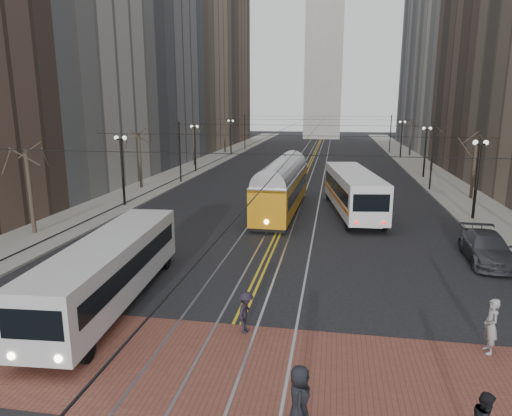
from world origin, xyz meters
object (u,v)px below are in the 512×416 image
at_px(sedan_grey, 350,196).
at_px(pedestrian_d, 246,312).
at_px(rear_bus, 353,193).
at_px(pedestrian_a, 299,399).
at_px(sedan_parked, 487,248).
at_px(pedestrian_b, 491,326).
at_px(streetcar, 282,191).
at_px(transit_bus, 110,272).
at_px(cargo_van, 364,207).

height_order(sedan_grey, pedestrian_d, pedestrian_d).
bearing_deg(rear_bus, pedestrian_a, -103.32).
height_order(rear_bus, sedan_parked, rear_bus).
bearing_deg(pedestrian_d, sedan_parked, -39.20).
xyz_separation_m(pedestrian_a, pedestrian_d, (-2.38, 5.00, -0.14)).
bearing_deg(pedestrian_b, streetcar, -156.23).
xyz_separation_m(rear_bus, sedan_parked, (6.80, -10.19, -0.87)).
xyz_separation_m(streetcar, pedestrian_d, (0.96, -19.92, -0.83)).
bearing_deg(rear_bus, sedan_grey, 82.47).
height_order(pedestrian_a, pedestrian_b, pedestrian_b).
bearing_deg(streetcar, pedestrian_a, -80.58).
distance_m(pedestrian_a, pedestrian_b, 7.90).
relative_size(sedan_grey, sedan_parked, 0.79).
bearing_deg(transit_bus, sedan_grey, 60.41).
height_order(rear_bus, pedestrian_d, rear_bus).
xyz_separation_m(transit_bus, sedan_grey, (10.62, 22.11, -0.70)).
distance_m(pedestrian_b, pedestrian_d, 8.49).
relative_size(rear_bus, sedan_grey, 2.98).
distance_m(transit_bus, pedestrian_d, 6.35).
bearing_deg(pedestrian_d, pedestrian_a, -145.14).
bearing_deg(rear_bus, streetcar, 174.27).
xyz_separation_m(transit_bus, cargo_van, (11.38, 15.62, -0.22)).
relative_size(cargo_van, pedestrian_a, 2.92).
distance_m(rear_bus, pedestrian_a, 25.28).
height_order(transit_bus, sedan_parked, transit_bus).
bearing_deg(cargo_van, streetcar, 155.17).
distance_m(sedan_parked, pedestrian_d, 15.11).
distance_m(sedan_grey, pedestrian_b, 23.95).
bearing_deg(transit_bus, pedestrian_b, -9.79).
height_order(transit_bus, pedestrian_a, transit_bus).
xyz_separation_m(streetcar, rear_bus, (5.50, 0.26, 0.01)).
height_order(pedestrian_a, pedestrian_d, pedestrian_a).
height_order(pedestrian_b, pedestrian_d, pedestrian_b).
bearing_deg(sedan_grey, streetcar, -151.22).
height_order(streetcar, pedestrian_d, streetcar).
bearing_deg(pedestrian_b, pedestrian_d, -91.62).
bearing_deg(streetcar, sedan_parked, -37.14).
distance_m(streetcar, pedestrian_b, 22.06).
distance_m(rear_bus, sedan_grey, 3.55).
relative_size(rear_bus, pedestrian_d, 7.94).
distance_m(transit_bus, rear_bus, 21.51).
relative_size(streetcar, sedan_parked, 2.59).
bearing_deg(cargo_van, sedan_grey, 96.15).
bearing_deg(transit_bus, streetcar, 70.38).
bearing_deg(rear_bus, pedestrian_b, -87.33).
distance_m(cargo_van, pedestrian_d, 17.91).
bearing_deg(streetcar, pedestrian_d, -85.45).
bearing_deg(cargo_van, pedestrian_b, -79.81).
distance_m(cargo_van, sedan_parked, 9.39).
bearing_deg(pedestrian_d, pedestrian_b, -80.58).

